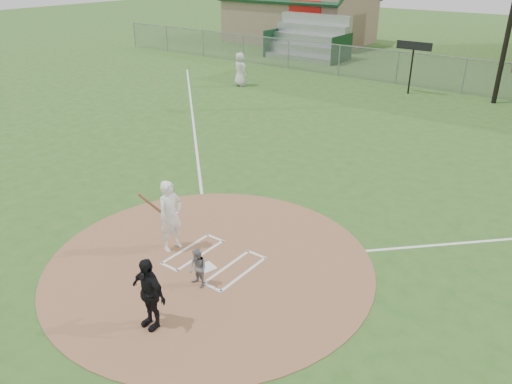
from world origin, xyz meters
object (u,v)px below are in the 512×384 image
Objects in this scene: umpire at (149,293)px; batter_at_plate at (171,216)px; catcher at (198,268)px; ondeck_player at (240,69)px; home_plate at (206,267)px.

umpire is 3.13m from batter_at_plate.
umpire is (0.14, -1.64, 0.33)m from catcher.
batter_at_plate is (-1.73, 0.86, 0.49)m from catcher.
ondeck_player is at bearing 126.27° from umpire.
batter_at_plate is (10.22, -15.96, 0.01)m from ondeck_player.
batter_at_plate is at bearing 129.81° from umpire.
catcher is 0.60× the size of umpire.
home_plate is at bearing 126.37° from catcher.
home_plate is 0.21× the size of batter_at_plate.
batter_at_plate reaches higher than umpire.
catcher is 20.64m from ondeck_player.
home_plate is at bearing 105.34° from umpire.
catcher is at bearing -61.84° from home_plate.
batter_at_plate is (-1.36, 0.18, 0.98)m from home_plate.
umpire is at bearing 139.20° from ondeck_player.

